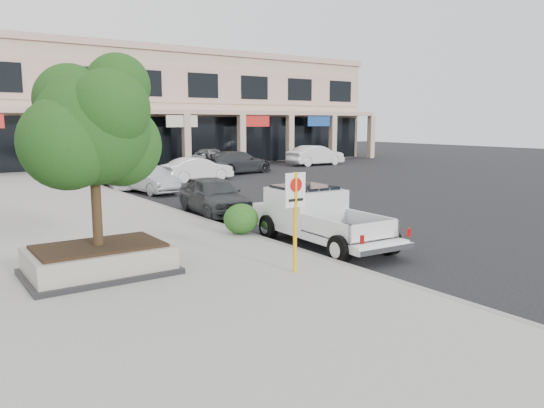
{
  "coord_description": "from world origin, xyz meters",
  "views": [
    {
      "loc": [
        -10.14,
        -10.65,
        3.57
      ],
      "look_at": [
        -1.69,
        1.5,
        1.26
      ],
      "focal_mm": 35.0,
      "sensor_mm": 36.0,
      "label": 1
    }
  ],
  "objects_px": {
    "no_parking_sign": "(295,208)",
    "curb_car_a": "(214,196)",
    "lot_car_c": "(237,162)",
    "planter": "(99,260)",
    "lot_car_a": "(212,164)",
    "pickup_truck": "(324,218)",
    "lot_car_b": "(198,169)",
    "planter_tree": "(97,129)",
    "lot_car_d": "(120,160)",
    "curb_car_c": "(125,173)",
    "lot_car_e": "(213,156)",
    "curb_car_b": "(150,180)",
    "curb_car_d": "(98,166)",
    "lot_car_f": "(316,155)"
  },
  "relations": [
    {
      "from": "lot_car_e",
      "to": "pickup_truck",
      "type": "bearing_deg",
      "value": 179.97
    },
    {
      "from": "no_parking_sign",
      "to": "curb_car_a",
      "type": "relative_size",
      "value": 0.53
    },
    {
      "from": "curb_car_b",
      "to": "curb_car_d",
      "type": "height_order",
      "value": "curb_car_d"
    },
    {
      "from": "lot_car_b",
      "to": "lot_car_e",
      "type": "bearing_deg",
      "value": -34.84
    },
    {
      "from": "curb_car_a",
      "to": "lot_car_d",
      "type": "xyz_separation_m",
      "value": [
        2.99,
        19.46,
        0.07
      ]
    },
    {
      "from": "planter",
      "to": "curb_car_c",
      "type": "bearing_deg",
      "value": 68.72
    },
    {
      "from": "curb_car_c",
      "to": "curb_car_d",
      "type": "distance_m",
      "value": 5.18
    },
    {
      "from": "lot_car_b",
      "to": "lot_car_c",
      "type": "bearing_deg",
      "value": -61.9
    },
    {
      "from": "lot_car_d",
      "to": "lot_car_e",
      "type": "bearing_deg",
      "value": -90.51
    },
    {
      "from": "curb_car_d",
      "to": "lot_car_d",
      "type": "height_order",
      "value": "lot_car_d"
    },
    {
      "from": "curb_car_b",
      "to": "lot_car_a",
      "type": "xyz_separation_m",
      "value": [
        7.46,
        7.22,
        0.02
      ]
    },
    {
      "from": "no_parking_sign",
      "to": "lot_car_c",
      "type": "distance_m",
      "value": 24.99
    },
    {
      "from": "no_parking_sign",
      "to": "lot_car_d",
      "type": "distance_m",
      "value": 28.58
    },
    {
      "from": "planter",
      "to": "no_parking_sign",
      "type": "xyz_separation_m",
      "value": [
        3.72,
        -2.41,
        1.16
      ]
    },
    {
      "from": "curb_car_d",
      "to": "no_parking_sign",
      "type": "bearing_deg",
      "value": -89.31
    },
    {
      "from": "curb_car_d",
      "to": "lot_car_a",
      "type": "height_order",
      "value": "curb_car_d"
    },
    {
      "from": "curb_car_b",
      "to": "lot_car_b",
      "type": "bearing_deg",
      "value": 32.12
    },
    {
      "from": "planter",
      "to": "pickup_truck",
      "type": "xyz_separation_m",
      "value": [
        6.36,
        -0.33,
        0.36
      ]
    },
    {
      "from": "lot_car_b",
      "to": "lot_car_d",
      "type": "distance_m",
      "value": 8.59
    },
    {
      "from": "no_parking_sign",
      "to": "lot_car_b",
      "type": "bearing_deg",
      "value": 69.07
    },
    {
      "from": "no_parking_sign",
      "to": "lot_car_c",
      "type": "xyz_separation_m",
      "value": [
        11.73,
        22.05,
        -0.84
      ]
    },
    {
      "from": "curb_car_d",
      "to": "lot_car_d",
      "type": "bearing_deg",
      "value": 61.45
    },
    {
      "from": "planter_tree",
      "to": "no_parking_sign",
      "type": "relative_size",
      "value": 1.74
    },
    {
      "from": "lot_car_b",
      "to": "lot_car_d",
      "type": "height_order",
      "value": "lot_car_d"
    },
    {
      "from": "curb_car_a",
      "to": "lot_car_a",
      "type": "relative_size",
      "value": 1.07
    },
    {
      "from": "lot_car_a",
      "to": "pickup_truck",
      "type": "bearing_deg",
      "value": 157.7
    },
    {
      "from": "planter",
      "to": "lot_car_e",
      "type": "relative_size",
      "value": 0.74
    },
    {
      "from": "no_parking_sign",
      "to": "lot_car_f",
      "type": "bearing_deg",
      "value": 49.68
    },
    {
      "from": "curb_car_a",
      "to": "lot_car_f",
      "type": "distance_m",
      "value": 24.14
    },
    {
      "from": "lot_car_b",
      "to": "lot_car_f",
      "type": "relative_size",
      "value": 0.87
    },
    {
      "from": "planter",
      "to": "lot_car_e",
      "type": "xyz_separation_m",
      "value": [
        17.51,
        26.77,
        0.26
      ]
    },
    {
      "from": "planter_tree",
      "to": "curb_car_c",
      "type": "relative_size",
      "value": 0.78
    },
    {
      "from": "lot_car_c",
      "to": "planter",
      "type": "bearing_deg",
      "value": 130.64
    },
    {
      "from": "curb_car_a",
      "to": "curb_car_d",
      "type": "relative_size",
      "value": 0.75
    },
    {
      "from": "lot_car_a",
      "to": "lot_car_e",
      "type": "bearing_deg",
      "value": -31.21
    },
    {
      "from": "lot_car_a",
      "to": "lot_car_d",
      "type": "height_order",
      "value": "lot_car_d"
    },
    {
      "from": "planter_tree",
      "to": "lot_car_b",
      "type": "bearing_deg",
      "value": 56.98
    },
    {
      "from": "planter",
      "to": "lot_car_d",
      "type": "xyz_separation_m",
      "value": [
        9.3,
        25.6,
        0.34
      ]
    },
    {
      "from": "planter_tree",
      "to": "lot_car_a",
      "type": "distance_m",
      "value": 25.0
    },
    {
      "from": "pickup_truck",
      "to": "curb_car_b",
      "type": "height_order",
      "value": "pickup_truck"
    },
    {
      "from": "planter",
      "to": "lot_car_b",
      "type": "distance_m",
      "value": 20.58
    },
    {
      "from": "no_parking_sign",
      "to": "lot_car_e",
      "type": "distance_m",
      "value": 32.28
    },
    {
      "from": "lot_car_e",
      "to": "curb_car_c",
      "type": "bearing_deg",
      "value": 154.87
    },
    {
      "from": "planter_tree",
      "to": "lot_car_a",
      "type": "height_order",
      "value": "planter_tree"
    },
    {
      "from": "planter",
      "to": "curb_car_d",
      "type": "bearing_deg",
      "value": 73.27
    },
    {
      "from": "pickup_truck",
      "to": "lot_car_c",
      "type": "bearing_deg",
      "value": 68.43
    },
    {
      "from": "pickup_truck",
      "to": "curb_car_c",
      "type": "height_order",
      "value": "pickup_truck"
    },
    {
      "from": "planter",
      "to": "lot_car_e",
      "type": "height_order",
      "value": "lot_car_e"
    },
    {
      "from": "no_parking_sign",
      "to": "curb_car_a",
      "type": "xyz_separation_m",
      "value": [
        2.58,
        8.55,
        -0.89
      ]
    },
    {
      "from": "curb_car_a",
      "to": "lot_car_c",
      "type": "distance_m",
      "value": 16.3
    }
  ]
}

